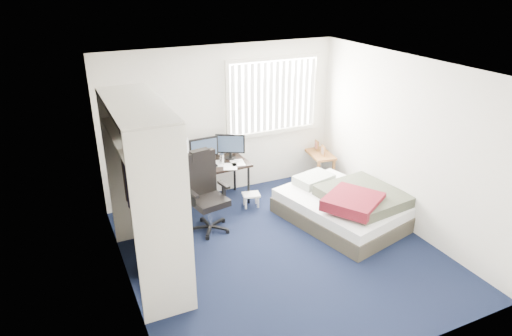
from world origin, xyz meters
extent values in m
plane|color=black|center=(0.00, 0.00, 0.00)|extent=(4.20, 4.20, 0.00)
plane|color=silver|center=(0.00, 2.10, 1.25)|extent=(4.00, 0.00, 4.00)
plane|color=silver|center=(0.00, -2.10, 1.25)|extent=(4.00, 0.00, 4.00)
plane|color=silver|center=(-2.00, 0.00, 1.25)|extent=(0.00, 4.20, 4.20)
plane|color=silver|center=(2.00, 0.00, 1.25)|extent=(0.00, 4.20, 4.20)
plane|color=white|center=(0.00, 0.00, 2.50)|extent=(4.20, 4.20, 0.00)
cube|color=white|center=(0.90, 2.08, 1.60)|extent=(1.60, 0.02, 1.20)
cube|color=beige|center=(0.90, 2.05, 2.23)|extent=(1.72, 0.06, 0.06)
cube|color=beige|center=(0.90, 2.05, 0.97)|extent=(1.72, 0.06, 0.06)
cube|color=white|center=(0.90, 2.02, 1.60)|extent=(1.60, 0.04, 1.16)
cube|color=beige|center=(-1.70, -0.60, 1.10)|extent=(0.60, 0.04, 2.20)
cube|color=beige|center=(-1.70, 1.20, 1.10)|extent=(0.60, 0.04, 2.20)
cube|color=beige|center=(-1.70, 0.30, 2.20)|extent=(0.60, 1.80, 0.04)
cube|color=beige|center=(-1.70, 0.30, 1.82)|extent=(0.56, 1.74, 0.03)
cylinder|color=silver|center=(-1.70, 0.30, 1.70)|extent=(0.03, 1.72, 0.03)
cube|color=#26262B|center=(-1.70, 0.20, 1.25)|extent=(0.38, 1.10, 0.90)
cube|color=beige|center=(-1.38, 0.75, 1.10)|extent=(0.03, 0.90, 2.20)
cube|color=white|center=(-1.70, -0.15, 1.96)|extent=(0.38, 0.30, 0.24)
cube|color=gray|center=(-1.70, 0.35, 1.95)|extent=(0.34, 0.28, 0.22)
cube|color=black|center=(-0.47, 1.73, 0.68)|extent=(1.44, 0.72, 0.04)
cylinder|color=black|center=(-1.11, 1.43, 0.33)|extent=(0.04, 0.04, 0.66)
cylinder|color=black|center=(-1.13, 1.97, 0.33)|extent=(0.04, 0.04, 0.66)
cylinder|color=black|center=(0.18, 1.49, 0.33)|extent=(0.04, 0.04, 0.66)
cylinder|color=black|center=(0.16, 2.03, 0.33)|extent=(0.04, 0.04, 0.66)
cube|color=white|center=(-0.93, 1.83, 0.98)|extent=(0.50, 0.05, 0.36)
cube|color=white|center=(-0.93, 1.83, 0.98)|extent=(0.45, 0.02, 0.31)
cube|color=black|center=(-0.43, 1.85, 0.96)|extent=(0.48, 0.05, 0.32)
cube|color=#1E2838|center=(-0.43, 1.85, 0.96)|extent=(0.43, 0.02, 0.27)
cube|color=black|center=(0.01, 1.83, 0.96)|extent=(0.48, 0.05, 0.32)
cube|color=#1E2838|center=(0.01, 1.83, 0.96)|extent=(0.43, 0.02, 0.27)
cube|color=white|center=(-0.61, 1.63, 0.71)|extent=(0.41, 0.16, 0.02)
cube|color=black|center=(-0.33, 1.64, 0.71)|extent=(0.06, 0.10, 0.02)
cylinder|color=silver|center=(-0.19, 1.69, 0.78)|extent=(0.08, 0.08, 0.16)
cube|color=white|center=(-0.47, 1.73, 0.70)|extent=(0.31, 0.29, 0.00)
cube|color=black|center=(-0.68, 0.96, 0.06)|extent=(0.66, 0.66, 0.11)
cylinder|color=silver|center=(-0.68, 0.96, 0.25)|extent=(0.06, 0.06, 0.38)
cube|color=black|center=(-0.68, 0.96, 0.47)|extent=(0.55, 0.55, 0.09)
cube|color=black|center=(-0.72, 1.17, 0.84)|extent=(0.48, 0.18, 0.66)
cube|color=black|center=(-0.72, 1.17, 1.13)|extent=(0.30, 0.16, 0.15)
cube|color=black|center=(-0.93, 0.91, 0.67)|extent=(0.11, 0.27, 0.04)
cube|color=black|center=(-0.43, 1.00, 0.67)|extent=(0.11, 0.27, 0.04)
cube|color=white|center=(0.17, 1.36, 0.21)|extent=(0.31, 0.27, 0.03)
cylinder|color=white|center=(0.06, 1.31, 0.10)|extent=(0.03, 0.03, 0.20)
cylinder|color=white|center=(0.09, 1.46, 0.10)|extent=(0.03, 0.03, 0.20)
cylinder|color=white|center=(0.25, 1.27, 0.10)|extent=(0.03, 0.03, 0.20)
cylinder|color=white|center=(0.29, 1.41, 0.10)|extent=(0.03, 0.03, 0.20)
cube|color=brown|center=(1.75, 1.85, 0.49)|extent=(0.48, 0.80, 0.04)
cube|color=brown|center=(1.56, 1.54, 0.24)|extent=(0.05, 0.05, 0.47)
cube|color=brown|center=(1.65, 2.20, 0.24)|extent=(0.05, 0.05, 0.47)
cube|color=brown|center=(1.85, 1.50, 0.24)|extent=(0.05, 0.05, 0.47)
cube|color=brown|center=(1.94, 2.16, 0.24)|extent=(0.05, 0.05, 0.47)
cube|color=brown|center=(1.73, 1.68, 0.60)|extent=(0.04, 0.14, 0.18)
cube|color=brown|center=(1.77, 1.96, 0.60)|extent=(0.04, 0.14, 0.18)
cube|color=#3E382C|center=(1.25, 0.37, 0.12)|extent=(1.74, 2.08, 0.24)
cube|color=white|center=(1.25, 0.37, 0.31)|extent=(1.69, 2.03, 0.16)
cube|color=#ACB4A6|center=(1.11, 0.98, 0.46)|extent=(0.68, 0.53, 0.14)
cube|color=#3A4130|center=(1.45, 0.16, 0.45)|extent=(1.16, 1.25, 0.18)
cube|color=#5C0F1F|center=(1.14, -0.02, 0.53)|extent=(1.00, 0.99, 0.16)
cube|color=#A18750|center=(-1.65, 0.25, 0.13)|extent=(0.43, 0.39, 0.27)
camera|label=1|loc=(-2.54, -4.64, 3.54)|focal=32.00mm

